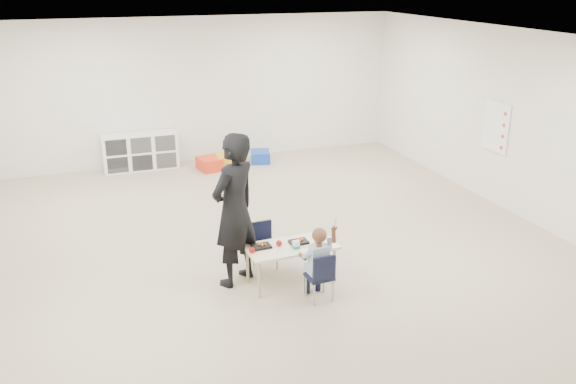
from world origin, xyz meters
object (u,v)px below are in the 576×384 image
object	(u,v)px
adult	(234,210)
child	(320,262)
table	(291,264)
chair_near	(319,276)
cubby_shelf	(140,151)

from	to	relation	value
adult	child	bearing A→B (deg)	103.00
table	child	distance (m)	0.56
child	table	bearing A→B (deg)	107.01
chair_near	cubby_shelf	size ratio (longest dim) A/B	0.42
cubby_shelf	adult	world-z (taller)	adult
chair_near	table	bearing A→B (deg)	107.01
table	chair_near	distance (m)	0.51
adult	table	bearing A→B (deg)	123.75
chair_near	child	distance (m)	0.17
cubby_shelf	adult	size ratio (longest dim) A/B	0.75
cubby_shelf	adult	xyz separation A→B (m)	(0.52, -4.98, 0.59)
child	adult	distance (m)	1.17
child	adult	xyz separation A→B (m)	(-0.79, 0.74, 0.47)
table	chair_near	xyz separation A→B (m)	(0.17, -0.48, 0.04)
table	child	bearing A→B (deg)	-72.99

